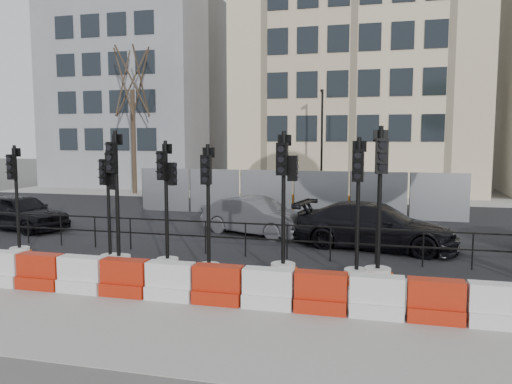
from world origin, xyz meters
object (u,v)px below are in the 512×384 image
(traffic_signal_a, at_px, (19,238))
(car_a, at_px, (21,212))
(car_c, at_px, (375,226))
(traffic_signal_d, at_px, (167,243))
(traffic_signal_h, at_px, (378,255))

(traffic_signal_a, height_order, car_a, traffic_signal_a)
(car_a, relative_size, car_c, 0.82)
(traffic_signal_a, relative_size, traffic_signal_d, 0.96)
(traffic_signal_a, relative_size, traffic_signal_h, 0.87)
(traffic_signal_d, bearing_deg, traffic_signal_a, -163.76)
(car_a, distance_m, car_c, 12.71)
(traffic_signal_h, xyz_separation_m, car_a, (-12.83, 4.10, -0.08))
(traffic_signal_a, xyz_separation_m, traffic_signal_d, (4.50, -0.21, 0.13))
(traffic_signal_a, distance_m, car_a, 5.19)
(traffic_signal_a, height_order, traffic_signal_d, traffic_signal_d)
(traffic_signal_a, bearing_deg, car_a, 133.47)
(traffic_signal_h, xyz_separation_m, car_c, (-0.12, 4.05, -0.05))
(traffic_signal_d, relative_size, car_a, 0.79)
(traffic_signal_h, bearing_deg, car_a, 151.50)
(traffic_signal_h, relative_size, car_a, 0.87)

